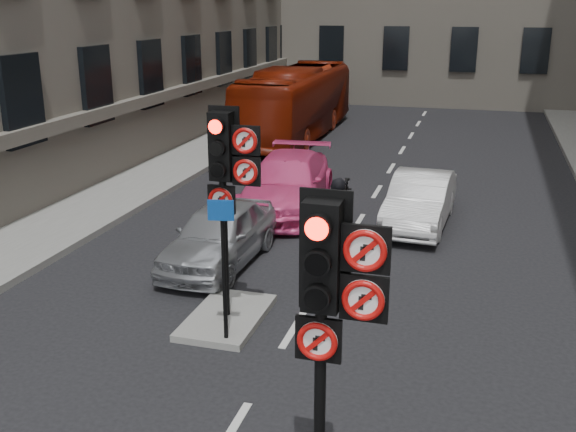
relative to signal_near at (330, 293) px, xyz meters
The scene contains 11 objects.
pavement_left 14.24m from the signal_near, 128.28° to the left, with size 3.00×50.00×0.16m, color gray.
centre_island 5.44m from the signal_near, 123.83° to the left, with size 1.20×2.00×0.12m, color gray.
signal_near is the anchor object (origin of this frame).
signal_far 4.77m from the signal_near, 123.02° to the left, with size 0.91×0.40×3.58m.
car_silver 7.74m from the signal_near, 120.31° to the left, with size 1.53×3.79×1.29m, color #ADB0B5.
car_white 10.41m from the signal_near, 90.11° to the left, with size 1.35×3.88×1.28m, color silver.
car_pink 11.34m from the signal_near, 108.37° to the left, with size 2.00×4.93×1.43m, color #EE468C.
bus_red 21.31m from the signal_near, 106.34° to the left, with size 2.37×10.13×2.82m, color maroon.
motorcycle 10.27m from the signal_near, 100.52° to the left, with size 0.50×1.78×1.07m, color black.
motorcyclist 7.58m from the signal_near, 101.17° to the left, with size 0.67×0.44×1.84m, color black.
info_sign 4.10m from the signal_near, 126.82° to the left, with size 0.40×0.15×2.32m.
Camera 1 is at (2.75, -4.85, 5.26)m, focal length 42.00 mm.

